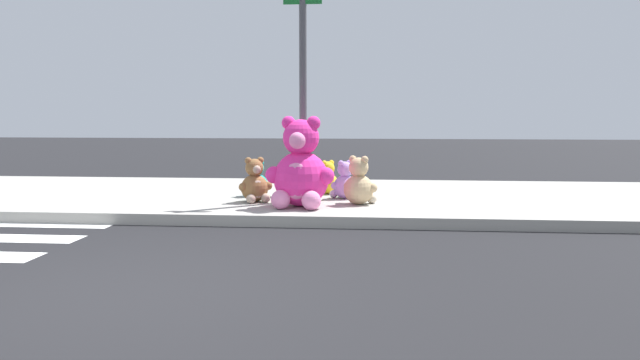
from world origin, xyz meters
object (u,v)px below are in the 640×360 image
sign_pole (303,86)px  plush_lime (293,179)px  plush_brown (255,184)px  plush_pink_large (301,171)px  plush_teal (256,182)px  plush_yellow (327,180)px  plush_lavender (344,183)px  plush_tan (359,185)px

sign_pole → plush_lime: (-0.23, 0.52, -1.44)m
sign_pole → plush_brown: bearing=-164.7°
plush_lime → plush_brown: 0.85m
plush_pink_large → plush_teal: plush_pink_large is taller
sign_pole → plush_yellow: bearing=70.4°
plush_brown → plush_yellow: plush_brown is taller
plush_pink_large → plush_brown: bearing=151.1°
sign_pole → plush_yellow: 1.72m
plush_lavender → plush_tan: bearing=-67.0°
sign_pole → plush_lavender: (0.59, 0.30, -1.46)m
plush_pink_large → plush_lavender: size_ratio=2.14×
plush_teal → plush_lavender: 1.39m
plush_teal → plush_yellow: size_ratio=1.04×
plush_brown → plush_yellow: bearing=45.7°
sign_pole → plush_tan: 1.67m
plush_lime → plush_lavender: 0.85m
sign_pole → plush_pink_large: 1.33m
plush_lavender → plush_yellow: (-0.30, 0.52, -0.02)m
plush_lime → plush_lavender: plush_lime is taller
plush_brown → plush_lavender: bearing=21.0°
plush_brown → plush_tan: 1.53m
plush_lime → plush_yellow: plush_lime is taller
plush_brown → plush_yellow: (0.98, 1.01, -0.05)m
plush_lime → plush_teal: (-0.56, -0.09, -0.03)m
plush_pink_large → plush_brown: size_ratio=1.91×
sign_pole → plush_brown: size_ratio=4.85×
sign_pole → plush_tan: sign_pole is taller
plush_tan → plush_teal: bearing=156.5°
plush_teal → plush_tan: (1.63, -0.71, 0.05)m
plush_pink_large → plush_tan: bearing=21.1°
plush_yellow → plush_tan: bearing=-63.4°
plush_teal → plush_lavender: (1.39, -0.13, 0.01)m
plush_tan → plush_lime: bearing=143.3°
plush_pink_large → plush_lavender: 1.09m
plush_pink_large → plush_lavender: (0.56, 0.89, -0.27)m
plush_yellow → plush_brown: bearing=-134.3°
plush_lime → plush_lavender: (0.82, -0.22, -0.03)m
sign_pole → plush_tan: bearing=-18.1°
plush_brown → plush_teal: 0.63m
plush_pink_large → plush_tan: plush_pink_large is taller
sign_pole → plush_teal: (-0.79, 0.43, -1.47)m
plush_yellow → plush_teal: bearing=-160.4°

